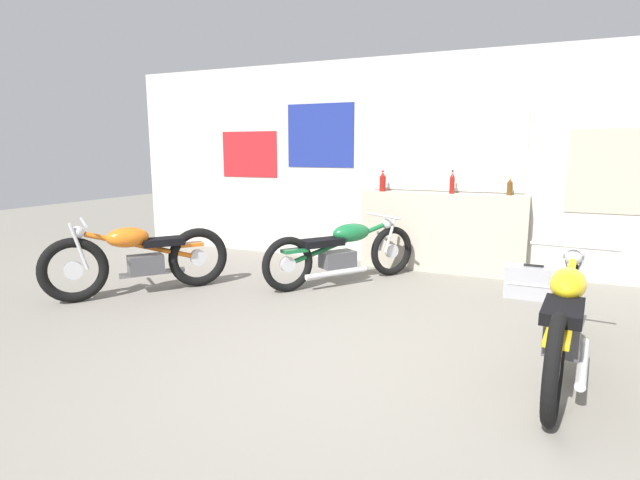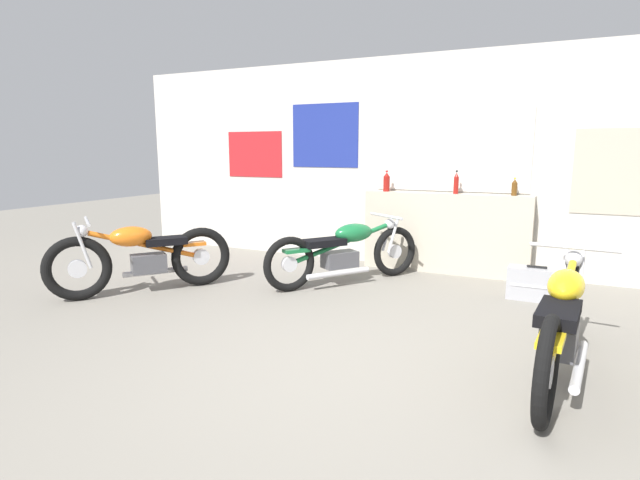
# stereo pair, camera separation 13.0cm
# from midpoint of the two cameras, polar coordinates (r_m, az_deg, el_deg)

# --- Properties ---
(ground_plane) EXTENTS (24.00, 24.00, 0.00)m
(ground_plane) POSITION_cam_midpoint_polar(r_m,az_deg,el_deg) (3.63, 2.30, -15.45)
(ground_plane) COLOR gray
(wall_back) EXTENTS (10.00, 0.07, 2.80)m
(wall_back) POSITION_cam_midpoint_polar(r_m,az_deg,el_deg) (6.76, 14.02, 8.51)
(wall_back) COLOR beige
(wall_back) RESTS_ON ground_plane
(sill_counter) EXTENTS (2.10, 0.28, 1.03)m
(sill_counter) POSITION_cam_midpoint_polar(r_m,az_deg,el_deg) (6.68, 13.11, 0.84)
(sill_counter) COLOR #B7AD99
(sill_counter) RESTS_ON ground_plane
(bottle_leftmost) EXTENTS (0.09, 0.09, 0.28)m
(bottle_leftmost) POSITION_cam_midpoint_polar(r_m,az_deg,el_deg) (6.75, 6.62, 6.60)
(bottle_leftmost) COLOR maroon
(bottle_leftmost) RESTS_ON sill_counter
(bottle_left_center) EXTENTS (0.06, 0.06, 0.30)m
(bottle_left_center) POSITION_cam_midpoint_polar(r_m,az_deg,el_deg) (6.55, 14.31, 6.31)
(bottle_left_center) COLOR maroon
(bottle_left_center) RESTS_ON sill_counter
(bottle_center) EXTENTS (0.07, 0.07, 0.22)m
(bottle_center) POSITION_cam_midpoint_polar(r_m,az_deg,el_deg) (6.52, 20.33, 5.67)
(bottle_center) COLOR #5B3814
(bottle_center) RESTS_ON sill_counter
(motorcycle_green) EXTENTS (1.29, 1.76, 0.79)m
(motorcycle_green) POSITION_cam_midpoint_polar(r_m,az_deg,el_deg) (5.93, 2.01, -1.23)
(motorcycle_green) COLOR black
(motorcycle_green) RESTS_ON ground_plane
(motorcycle_yellow) EXTENTS (0.64, 2.15, 0.84)m
(motorcycle_yellow) POSITION_cam_midpoint_polar(r_m,az_deg,el_deg) (3.90, 25.33, -8.07)
(motorcycle_yellow) COLOR black
(motorcycle_yellow) RESTS_ON ground_plane
(motorcycle_orange) EXTENTS (1.28, 1.67, 0.86)m
(motorcycle_orange) POSITION_cam_midpoint_polar(r_m,az_deg,el_deg) (5.86, -20.57, -1.90)
(motorcycle_orange) COLOR black
(motorcycle_orange) RESTS_ON ground_plane
(hard_case_silver) EXTENTS (0.57, 0.26, 0.37)m
(hard_case_silver) POSITION_cam_midpoint_polar(r_m,az_deg,el_deg) (5.82, 22.52, -4.50)
(hard_case_silver) COLOR #9E9EA3
(hard_case_silver) RESTS_ON ground_plane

